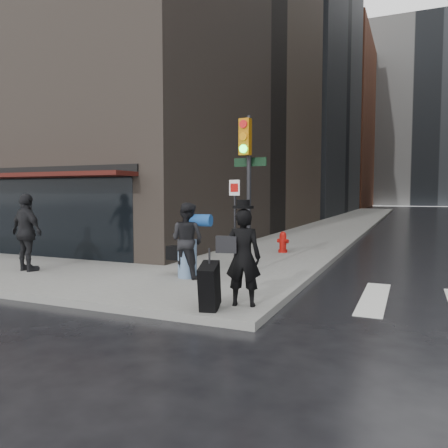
{
  "coord_description": "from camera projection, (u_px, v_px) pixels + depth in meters",
  "views": [
    {
      "loc": [
        4.14,
        -8.17,
        2.11
      ],
      "look_at": [
        -0.44,
        2.47,
        1.3
      ],
      "focal_mm": 35.0,
      "sensor_mm": 36.0,
      "label": 1
    }
  ],
  "objects": [
    {
      "name": "ground",
      "position": [
        197.0,
        293.0,
        9.27
      ],
      "size": [
        140.0,
        140.0,
        0.0
      ],
      "primitive_type": "plane",
      "color": "black",
      "rests_on": "ground"
    },
    {
      "name": "sidewalk_left",
      "position": [
        353.0,
        220.0,
        34.01
      ],
      "size": [
        4.0,
        50.0,
        0.15
      ],
      "primitive_type": "cube",
      "color": "slate",
      "rests_on": "ground"
    },
    {
      "name": "bldg_left_mid",
      "position": [
        247.0,
        58.0,
        48.03
      ],
      "size": [
        22.0,
        24.0,
        34.0
      ],
      "primitive_type": "cube",
      "color": "slate",
      "rests_on": "ground"
    },
    {
      "name": "bldg_left_far",
      "position": [
        298.0,
        126.0,
        70.3
      ],
      "size": [
        22.0,
        20.0,
        26.0
      ],
      "primitive_type": "cube",
      "color": "#552D1D",
      "rests_on": "ground"
    },
    {
      "name": "bldg_distant",
      "position": [
        426.0,
        115.0,
        77.27
      ],
      "size": [
        40.0,
        12.0,
        32.0
      ],
      "primitive_type": "cube",
      "color": "slate",
      "rests_on": "ground"
    },
    {
      "name": "storefront",
      "position": [
        24.0,
        203.0,
        13.64
      ],
      "size": [
        8.4,
        1.11,
        2.83
      ],
      "color": "black",
      "rests_on": "ground"
    },
    {
      "name": "man_overcoat",
      "position": [
        236.0,
        262.0,
        7.52
      ],
      "size": [
        0.97,
        1.12,
        1.89
      ],
      "rotation": [
        0.0,
        0.0,
        3.37
      ],
      "color": "black",
      "rests_on": "ground"
    },
    {
      "name": "man_jeans",
      "position": [
        187.0,
        240.0,
        10.16
      ],
      "size": [
        1.23,
        0.79,
        1.75
      ],
      "rotation": [
        0.0,
        0.0,
        3.0
      ],
      "color": "black",
      "rests_on": "ground"
    },
    {
      "name": "man_greycoat",
      "position": [
        27.0,
        232.0,
        10.99
      ],
      "size": [
        1.22,
        0.69,
        1.96
      ],
      "rotation": [
        0.0,
        0.0,
        2.95
      ],
      "color": "black",
      "rests_on": "ground"
    },
    {
      "name": "traffic_light",
      "position": [
        246.0,
        172.0,
        10.5
      ],
      "size": [
        0.95,
        0.48,
        3.82
      ],
      "rotation": [
        0.0,
        0.0,
        -0.1
      ],
      "color": "black",
      "rests_on": "ground"
    },
    {
      "name": "fire_hydrant",
      "position": [
        283.0,
        243.0,
        14.53
      ],
      "size": [
        0.4,
        0.31,
        0.7
      ],
      "rotation": [
        0.0,
        0.0,
        -0.23
      ],
      "color": "#A40F0A",
      "rests_on": "ground"
    }
  ]
}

